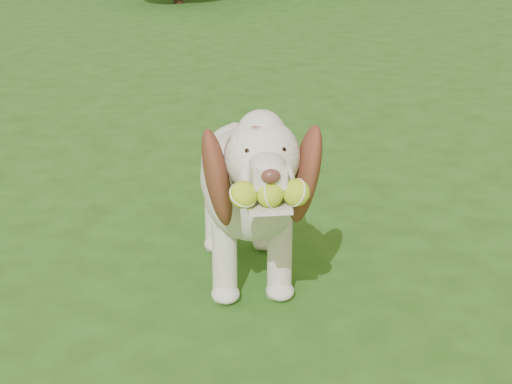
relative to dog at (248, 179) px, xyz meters
name	(u,v)px	position (x,y,z in m)	size (l,w,h in m)	color
ground	(214,343)	(-0.32, -0.39, -0.45)	(80.00, 80.00, 0.00)	#254D16
dog	(248,179)	(0.00, 0.00, 0.00)	(0.71, 1.28, 0.85)	silver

